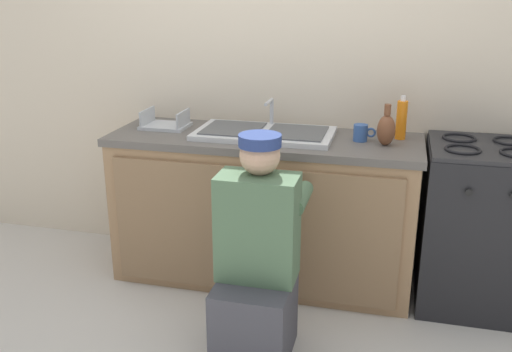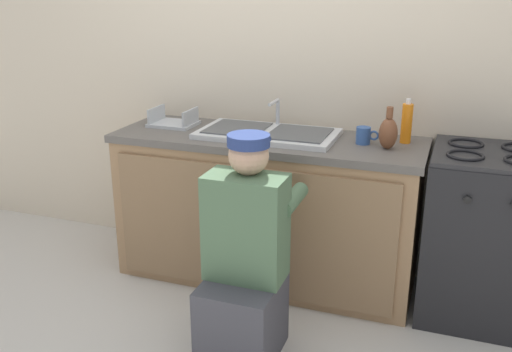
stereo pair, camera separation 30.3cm
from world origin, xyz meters
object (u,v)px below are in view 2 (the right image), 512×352
(plumber_person, at_px, (245,267))
(soap_bottle_orange, at_px, (407,123))
(sink_double_basin, at_px, (268,133))
(coffee_mug, at_px, (364,135))
(dish_rack_tray, at_px, (174,122))
(vase_decorative, at_px, (388,133))
(stove_range, at_px, (482,235))

(plumber_person, height_order, soap_bottle_orange, soap_bottle_orange)
(sink_double_basin, xyz_separation_m, coffee_mug, (0.55, 0.02, 0.03))
(soap_bottle_orange, bearing_deg, dish_rack_tray, -176.75)
(coffee_mug, relative_size, vase_decorative, 0.55)
(stove_range, distance_m, vase_decorative, 0.75)
(coffee_mug, height_order, soap_bottle_orange, soap_bottle_orange)
(stove_range, distance_m, dish_rack_tray, 1.92)
(sink_double_basin, bearing_deg, stove_range, -0.10)
(plumber_person, relative_size, coffee_mug, 8.76)
(coffee_mug, xyz_separation_m, dish_rack_tray, (-1.20, 0.02, -0.02))
(plumber_person, distance_m, dish_rack_tray, 1.22)
(dish_rack_tray, distance_m, vase_decorative, 1.34)
(sink_double_basin, relative_size, stove_range, 0.85)
(dish_rack_tray, distance_m, soap_bottle_orange, 1.42)
(sink_double_basin, distance_m, stove_range, 1.31)
(coffee_mug, bearing_deg, sink_double_basin, -177.43)
(soap_bottle_orange, height_order, vase_decorative, soap_bottle_orange)
(soap_bottle_orange, bearing_deg, coffee_mug, -154.71)
(coffee_mug, height_order, dish_rack_tray, dish_rack_tray)
(sink_double_basin, xyz_separation_m, plumber_person, (0.15, -0.76, -0.47))
(stove_range, distance_m, coffee_mug, 0.83)
(stove_range, relative_size, soap_bottle_orange, 3.79)
(stove_range, bearing_deg, soap_bottle_orange, 164.16)
(sink_double_basin, distance_m, vase_decorative, 0.70)
(sink_double_basin, bearing_deg, vase_decorative, -2.80)
(stove_range, xyz_separation_m, plumber_person, (-1.08, -0.76, -0.01))
(plumber_person, distance_m, coffee_mug, 1.02)
(dish_rack_tray, xyz_separation_m, soap_bottle_orange, (1.41, 0.08, 0.09))
(soap_bottle_orange, xyz_separation_m, vase_decorative, (-0.08, -0.16, -0.02))
(coffee_mug, xyz_separation_m, vase_decorative, (0.14, -0.06, 0.04))
(soap_bottle_orange, bearing_deg, vase_decorative, -115.88)
(vase_decorative, bearing_deg, dish_rack_tray, 176.54)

